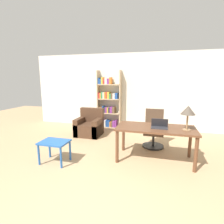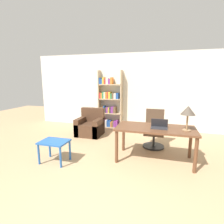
% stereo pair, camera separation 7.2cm
% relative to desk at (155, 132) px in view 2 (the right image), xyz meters
% --- Properties ---
extents(ground_plane, '(16.00, 16.00, 0.00)m').
position_rel_desk_xyz_m(ground_plane, '(-0.72, -2.01, -0.66)').
color(ground_plane, tan).
extents(wall_back, '(8.00, 0.06, 2.70)m').
position_rel_desk_xyz_m(wall_back, '(-0.72, 2.52, 0.69)').
color(wall_back, silver).
rests_on(wall_back, ground_plane).
extents(desk, '(1.68, 0.81, 0.76)m').
position_rel_desk_xyz_m(desk, '(0.00, 0.00, 0.00)').
color(desk, brown).
rests_on(desk, ground_plane).
extents(laptop, '(0.35, 0.21, 0.20)m').
position_rel_desk_xyz_m(laptop, '(0.08, -0.04, 0.14)').
color(laptop, '#2D2D33').
rests_on(laptop, desk).
extents(table_lamp, '(0.29, 0.29, 0.51)m').
position_rel_desk_xyz_m(table_lamp, '(0.62, -0.06, 0.50)').
color(table_lamp, olive).
rests_on(table_lamp, desk).
extents(office_chair, '(0.56, 0.56, 1.00)m').
position_rel_desk_xyz_m(office_chair, '(-0.05, 0.85, -0.23)').
color(office_chair, black).
rests_on(office_chair, ground_plane).
extents(side_table_blue, '(0.59, 0.45, 0.48)m').
position_rel_desk_xyz_m(side_table_blue, '(-2.08, -0.70, -0.26)').
color(side_table_blue, '#2356A3').
rests_on(side_table_blue, ground_plane).
extents(armchair, '(0.78, 0.73, 0.85)m').
position_rel_desk_xyz_m(armchair, '(-2.09, 1.29, -0.38)').
color(armchair, '#472D1E').
rests_on(armchair, ground_plane).
extents(bookshelf, '(0.88, 0.28, 2.10)m').
position_rel_desk_xyz_m(bookshelf, '(-1.77, 2.33, 0.24)').
color(bookshelf, tan).
rests_on(bookshelf, ground_plane).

